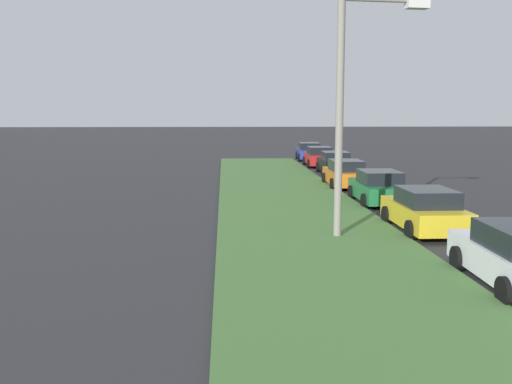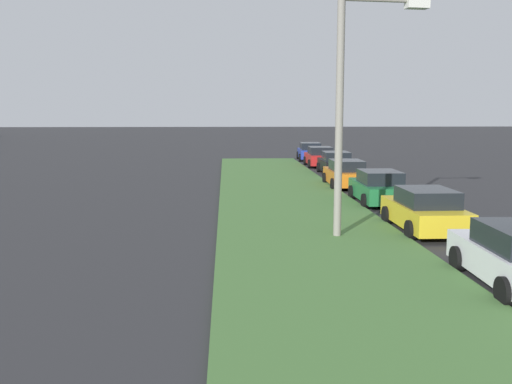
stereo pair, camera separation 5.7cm
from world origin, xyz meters
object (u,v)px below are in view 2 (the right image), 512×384
object	(u,v)px
parked_car_green	(379,188)
parked_car_blue	(310,152)
streetlight	(351,99)
parked_car_yellow	(425,211)
parked_car_orange	(346,174)
parked_car_red	(320,157)
parked_car_black	(336,163)

from	to	relation	value
parked_car_green	parked_car_blue	xyz separation A→B (m)	(23.09, -0.36, 0.00)
streetlight	parked_car_blue	bearing A→B (deg)	-6.06
parked_car_yellow	parked_car_orange	distance (m)	11.54
parked_car_orange	streetlight	bearing A→B (deg)	169.49
parked_car_yellow	parked_car_orange	xyz separation A→B (m)	(11.53, 0.25, 0.00)
parked_car_orange	parked_car_blue	world-z (taller)	same
parked_car_yellow	parked_car_orange	world-z (taller)	same
parked_car_red	parked_car_green	bearing A→B (deg)	-179.78
parked_car_green	parked_car_orange	size ratio (longest dim) A/B	1.00
parked_car_black	parked_car_red	bearing A→B (deg)	3.38
parked_car_yellow	parked_car_green	world-z (taller)	same
parked_car_orange	parked_car_red	world-z (taller)	same
parked_car_green	streetlight	bearing A→B (deg)	158.55
parked_car_green	parked_car_orange	bearing A→B (deg)	3.58
parked_car_black	parked_car_red	distance (m)	5.31
parked_car_yellow	parked_car_green	xyz separation A→B (m)	(5.92, -0.02, 0.00)
parked_car_black	parked_car_blue	distance (m)	10.96
parked_car_green	parked_car_red	size ratio (longest dim) A/B	1.00
parked_car_orange	parked_car_blue	size ratio (longest dim) A/B	0.99
parked_car_red	streetlight	xyz separation A→B (m)	(-24.32, 3.08, 3.67)
parked_car_green	parked_car_black	xyz separation A→B (m)	(12.13, -0.41, 0.00)
parked_car_green	streetlight	xyz separation A→B (m)	(-6.89, 2.82, 3.67)
parked_car_yellow	streetlight	distance (m)	4.72
parked_car_red	streetlight	world-z (taller)	streetlight
parked_car_green	parked_car_red	world-z (taller)	same
parked_car_green	parked_car_blue	distance (m)	23.09
parked_car_orange	parked_car_red	bearing A→B (deg)	-1.48
parked_car_red	streetlight	distance (m)	24.79
parked_car_yellow	parked_car_red	xyz separation A→B (m)	(23.35, -0.27, 0.00)
parked_car_black	parked_car_blue	xyz separation A→B (m)	(10.96, 0.05, 0.00)
parked_car_orange	parked_car_green	bearing A→B (deg)	-176.22
parked_car_green	parked_car_black	size ratio (longest dim) A/B	0.99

